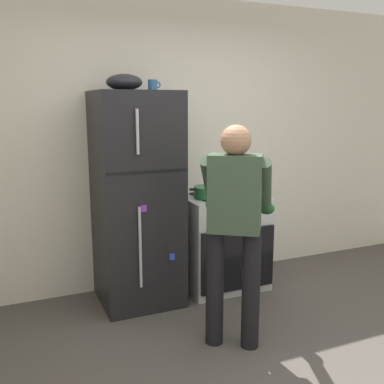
{
  "coord_description": "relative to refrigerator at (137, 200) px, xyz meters",
  "views": [
    {
      "loc": [
        -1.45,
        -2.06,
        1.74
      ],
      "look_at": [
        0.01,
        1.32,
        1.0
      ],
      "focal_mm": 41.47,
      "sensor_mm": 36.0,
      "label": 1
    }
  ],
  "objects": [
    {
      "name": "red_pot",
      "position": [
        0.67,
        -0.05,
        0.02
      ],
      "size": [
        0.37,
        0.27,
        0.1
      ],
      "color": "#236638",
      "rests_on": "stove_range"
    },
    {
      "name": "kitchen_wall_back",
      "position": [
        0.41,
        0.38,
        0.43
      ],
      "size": [
        6.0,
        0.1,
        2.7
      ],
      "primitive_type": "cube",
      "color": "silver",
      "rests_on": "ground"
    },
    {
      "name": "mixing_bowl",
      "position": [
        -0.08,
        0.0,
        0.99
      ],
      "size": [
        0.3,
        0.3,
        0.13
      ],
      "primitive_type": "ellipsoid",
      "color": "black",
      "rests_on": "refrigerator"
    },
    {
      "name": "person_cook",
      "position": [
        0.42,
        -0.98,
        0.04
      ],
      "size": [
        0.67,
        0.71,
        1.6
      ],
      "color": "black",
      "rests_on": "ground"
    },
    {
      "name": "stove_range",
      "position": [
        0.83,
        -0.01,
        -0.48
      ],
      "size": [
        0.76,
        0.67,
        0.89
      ],
      "color": "silver",
      "rests_on": "ground"
    },
    {
      "name": "refrigerator",
      "position": [
        0.0,
        0.0,
        0.0
      ],
      "size": [
        0.68,
        0.72,
        1.84
      ],
      "color": "black",
      "rests_on": "ground"
    },
    {
      "name": "coffee_mug",
      "position": [
        0.18,
        0.05,
        0.97
      ],
      "size": [
        0.11,
        0.08,
        0.1
      ],
      "color": "#2D6093",
      "rests_on": "refrigerator"
    }
  ]
}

